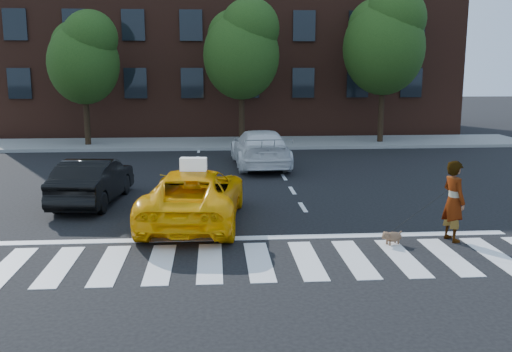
# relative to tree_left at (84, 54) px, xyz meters

# --- Properties ---
(ground) EXTENTS (120.00, 120.00, 0.00)m
(ground) POSITION_rel_tree_left_xyz_m (6.97, -17.00, -4.44)
(ground) COLOR black
(ground) RESTS_ON ground
(crosswalk) EXTENTS (13.00, 2.40, 0.01)m
(crosswalk) POSITION_rel_tree_left_xyz_m (6.97, -17.00, -4.43)
(crosswalk) COLOR silver
(crosswalk) RESTS_ON ground
(stop_line) EXTENTS (12.00, 0.30, 0.01)m
(stop_line) POSITION_rel_tree_left_xyz_m (6.97, -15.40, -4.43)
(stop_line) COLOR silver
(stop_line) RESTS_ON ground
(sidewalk_far) EXTENTS (30.00, 4.00, 0.15)m
(sidewalk_far) POSITION_rel_tree_left_xyz_m (6.97, 0.50, -4.37)
(sidewalk_far) COLOR slate
(sidewalk_far) RESTS_ON ground
(building) EXTENTS (26.00, 10.00, 12.00)m
(building) POSITION_rel_tree_left_xyz_m (6.97, 8.00, 1.56)
(building) COLOR #49251A
(building) RESTS_ON ground
(tree_left) EXTENTS (3.39, 3.38, 6.50)m
(tree_left) POSITION_rel_tree_left_xyz_m (0.00, 0.00, 0.00)
(tree_left) COLOR black
(tree_left) RESTS_ON ground
(tree_mid) EXTENTS (3.69, 3.69, 7.10)m
(tree_mid) POSITION_rel_tree_left_xyz_m (7.50, -0.00, 0.41)
(tree_mid) COLOR black
(tree_mid) RESTS_ON ground
(tree_right) EXTENTS (4.00, 4.00, 7.70)m
(tree_right) POSITION_rel_tree_left_xyz_m (14.50, -0.00, 0.82)
(tree_right) COLOR black
(tree_right) RESTS_ON ground
(taxi) EXTENTS (2.78, 5.15, 1.37)m
(taxi) POSITION_rel_tree_left_xyz_m (5.57, -13.87, -3.75)
(taxi) COLOR #FFAF05
(taxi) RESTS_ON ground
(black_sedan) EXTENTS (1.83, 4.15, 1.32)m
(black_sedan) POSITION_rel_tree_left_xyz_m (2.57, -11.63, -3.78)
(black_sedan) COLOR black
(black_sedan) RESTS_ON ground
(white_suv) EXTENTS (2.27, 5.11, 1.46)m
(white_suv) POSITION_rel_tree_left_xyz_m (7.89, -5.90, -3.71)
(white_suv) COLOR silver
(white_suv) RESTS_ON ground
(woman) EXTENTS (0.59, 0.76, 1.86)m
(woman) POSITION_rel_tree_left_xyz_m (11.48, -15.90, -3.51)
(woman) COLOR #999999
(woman) RESTS_ON ground
(dog) EXTENTS (0.54, 0.37, 0.32)m
(dog) POSITION_rel_tree_left_xyz_m (10.00, -16.12, -4.25)
(dog) COLOR #865F44
(dog) RESTS_ON ground
(taxi_sign) EXTENTS (0.68, 0.35, 0.32)m
(taxi_sign) POSITION_rel_tree_left_xyz_m (5.57, -14.07, -2.91)
(taxi_sign) COLOR white
(taxi_sign) RESTS_ON taxi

